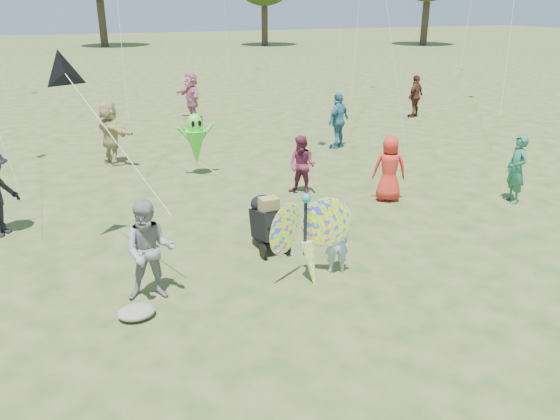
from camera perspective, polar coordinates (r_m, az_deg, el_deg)
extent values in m
plane|color=#51592B|center=(9.02, 4.87, -9.56)|extent=(160.00, 160.00, 0.00)
imported|color=#99B8D8|center=(9.71, 5.95, -3.29)|extent=(0.50, 0.39, 1.20)
imported|color=gray|center=(8.97, -13.46, -4.18)|extent=(0.95, 0.82, 1.69)
ellipsoid|color=gray|center=(8.84, -14.78, -10.28)|extent=(0.58, 0.48, 0.19)
imported|color=red|center=(13.41, 11.37, 4.27)|extent=(0.93, 0.80, 1.60)
imported|color=teal|center=(18.14, 6.12, 9.28)|extent=(1.15, 0.92, 1.82)
imported|color=tan|center=(16.93, -17.29, 7.70)|extent=(1.19, 1.82, 1.88)
imported|color=maroon|center=(13.62, 2.32, 4.67)|extent=(0.89, 0.92, 1.49)
imported|color=#286C53|center=(14.17, 23.48, 3.93)|extent=(0.53, 0.68, 1.66)
imported|color=#50271A|center=(23.71, 13.97, 11.47)|extent=(1.10, 0.83, 1.74)
imported|color=#BD6C89|center=(22.79, -9.26, 11.65)|extent=(0.91, 1.84, 1.90)
cube|color=black|center=(10.55, -1.26, -1.41)|extent=(0.50, 0.88, 0.71)
cube|color=black|center=(10.68, -1.24, -3.05)|extent=(0.45, 0.70, 0.10)
ellipsoid|color=black|center=(10.65, -1.76, 0.71)|extent=(0.51, 0.45, 0.33)
cylinder|color=black|center=(10.34, -1.78, -4.34)|extent=(0.06, 0.30, 0.30)
cylinder|color=black|center=(10.50, 0.68, -3.91)|extent=(0.06, 0.30, 0.30)
cylinder|color=black|center=(11.11, -2.08, -2.68)|extent=(0.06, 0.22, 0.22)
cylinder|color=black|center=(9.98, -0.28, -0.11)|extent=(0.44, 0.05, 0.03)
cube|color=#9C874B|center=(10.36, -1.17, 0.59)|extent=(0.35, 0.30, 0.26)
ellipsoid|color=#DA224A|center=(9.10, 0.55, -2.03)|extent=(0.98, 0.71, 1.24)
ellipsoid|color=#DA224A|center=(9.40, 4.82, -1.33)|extent=(0.98, 0.71, 1.24)
cylinder|color=black|center=(9.28, 2.66, -1.92)|extent=(0.06, 0.06, 1.00)
cone|color=#DA224A|center=(9.44, 3.30, -5.96)|extent=(0.36, 0.49, 0.93)
sphere|color=teal|center=(9.06, 2.77, 1.24)|extent=(0.16, 0.16, 0.16)
cone|color=black|center=(10.48, -21.60, 13.18)|extent=(0.89, 0.62, 0.81)
cylinder|color=silver|center=(9.59, -16.81, 6.90)|extent=(1.27, 2.24, 2.05)
cone|color=#4AE536|center=(15.25, -8.76, 6.46)|extent=(0.56, 0.56, 0.95)
ellipsoid|color=#4AE536|center=(15.10, -8.89, 8.85)|extent=(0.44, 0.39, 0.57)
ellipsoid|color=black|center=(14.90, -9.08, 8.87)|extent=(0.10, 0.05, 0.17)
ellipsoid|color=black|center=(14.94, -8.40, 8.94)|extent=(0.10, 0.05, 0.17)
cylinder|color=#4AE536|center=(15.09, -9.96, 7.80)|extent=(0.43, 0.10, 0.49)
cylinder|color=#4AE536|center=(15.22, -7.74, 8.05)|extent=(0.43, 0.10, 0.49)
cylinder|color=silver|center=(15.29, -7.36, 4.24)|extent=(0.61, 0.41, 0.41)
cylinder|color=#3A2D21|center=(62.16, -18.06, 18.03)|extent=(0.77, 0.77, 4.62)
cylinder|color=#3A2D21|center=(60.90, -1.62, 18.65)|extent=(0.66, 0.67, 3.99)
cylinder|color=#3A2D21|center=(63.32, 14.89, 18.29)|extent=(0.73, 0.73, 4.41)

